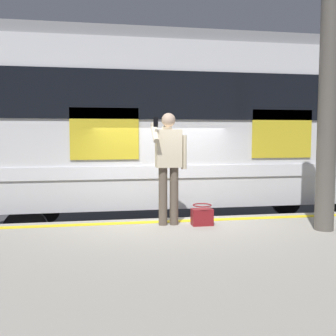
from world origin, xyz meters
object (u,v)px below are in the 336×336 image
object	(u,v)px
train_carriage	(181,122)
passenger	(169,159)
station_column	(328,113)
handbag	(202,216)

from	to	relation	value
train_carriage	passenger	distance (m)	2.80
train_carriage	station_column	size ratio (longest dim) A/B	2.79
train_carriage	station_column	world-z (taller)	station_column
train_carriage	handbag	size ratio (longest dim) A/B	29.57
station_column	train_carriage	bearing A→B (deg)	-65.58
passenger	handbag	world-z (taller)	passenger
train_carriage	passenger	size ratio (longest dim) A/B	5.53
station_column	handbag	bearing A→B (deg)	-19.53
passenger	train_carriage	bearing A→B (deg)	-105.88
passenger	station_column	size ratio (longest dim) A/B	0.50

